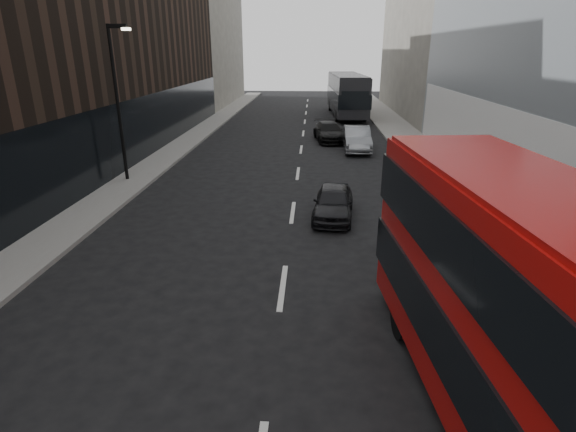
# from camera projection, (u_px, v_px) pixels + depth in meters

# --- Properties ---
(sidewalk_right) EXTENTS (3.00, 80.00, 0.15)m
(sidewalk_right) POSITION_uv_depth(u_px,v_px,m) (422.00, 153.00, 27.75)
(sidewalk_right) COLOR slate
(sidewalk_right) RESTS_ON ground
(sidewalk_left) EXTENTS (2.00, 80.00, 0.15)m
(sidewalk_left) POSITION_uv_depth(u_px,v_px,m) (175.00, 150.00, 28.55)
(sidewalk_left) COLOR slate
(sidewalk_left) RESTS_ON ground
(building_victorian) EXTENTS (6.50, 24.00, 21.00)m
(building_victorian) POSITION_uv_depth(u_px,v_px,m) (429.00, 9.00, 42.00)
(building_victorian) COLOR slate
(building_victorian) RESTS_ON ground
(building_left_mid) EXTENTS (5.00, 24.00, 14.00)m
(building_left_mid) POSITION_uv_depth(u_px,v_px,m) (138.00, 36.00, 31.00)
(building_left_mid) COLOR black
(building_left_mid) RESTS_ON ground
(building_left_far) EXTENTS (5.00, 20.00, 13.00)m
(building_left_far) POSITION_uv_depth(u_px,v_px,m) (208.00, 46.00, 51.77)
(building_left_far) COLOR slate
(building_left_far) RESTS_ON ground
(street_lamp) EXTENTS (1.06, 0.22, 7.00)m
(street_lamp) POSITION_uv_depth(u_px,v_px,m) (118.00, 94.00, 20.58)
(street_lamp) COLOR black
(street_lamp) RESTS_ON sidewalk_left
(red_bus) EXTENTS (3.46, 10.68, 4.25)m
(red_bus) POSITION_uv_depth(u_px,v_px,m) (554.00, 335.00, 6.25)
(red_bus) COLOR #A50C0A
(red_bus) RESTS_ON ground
(grey_bus) EXTENTS (3.41, 12.22, 3.90)m
(grey_bus) POSITION_uv_depth(u_px,v_px,m) (347.00, 94.00, 43.31)
(grey_bus) COLOR black
(grey_bus) RESTS_ON ground
(car_a) EXTENTS (1.80, 3.75, 1.24)m
(car_a) POSITION_uv_depth(u_px,v_px,m) (333.00, 202.00, 17.16)
(car_a) COLOR black
(car_a) RESTS_ON ground
(car_b) EXTENTS (1.64, 4.60, 1.51)m
(car_b) POSITION_uv_depth(u_px,v_px,m) (357.00, 139.00, 28.62)
(car_b) COLOR gray
(car_b) RESTS_ON ground
(car_c) EXTENTS (2.40, 4.69, 1.30)m
(car_c) POSITION_uv_depth(u_px,v_px,m) (329.00, 132.00, 31.61)
(car_c) COLOR black
(car_c) RESTS_ON ground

